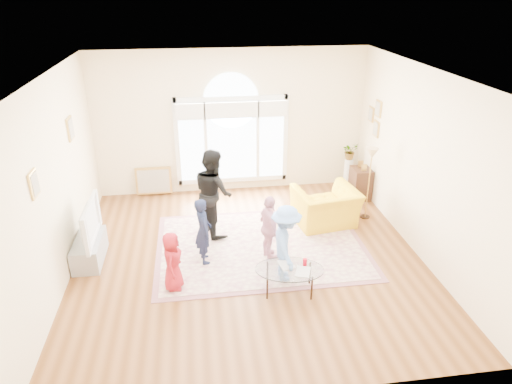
{
  "coord_description": "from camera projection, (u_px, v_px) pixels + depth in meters",
  "views": [
    {
      "loc": [
        -0.83,
        -6.79,
        4.44
      ],
      "look_at": [
        0.17,
        0.3,
        1.13
      ],
      "focal_mm": 32.0,
      "sensor_mm": 36.0,
      "label": 1
    }
  ],
  "objects": [
    {
      "name": "child_blue",
      "position": [
        286.0,
        244.0,
        7.22
      ],
      "size": [
        0.53,
        0.87,
        1.3
      ],
      "primitive_type": "imported",
      "rotation": [
        0.0,
        0.0,
        1.51
      ],
      "color": "#6F9FF1",
      "rests_on": "area_rug"
    },
    {
      "name": "area_rug",
      "position": [
        261.0,
        246.0,
        8.41
      ],
      "size": [
        3.6,
        2.6,
        0.02
      ],
      "primitive_type": "cube",
      "color": "beige",
      "rests_on": "ground"
    },
    {
      "name": "room_shell",
      "position": [
        233.0,
        126.0,
        9.96
      ],
      "size": [
        6.0,
        6.0,
        6.0
      ],
      "color": "beige",
      "rests_on": "ground"
    },
    {
      "name": "plant_pedestal",
      "position": [
        348.0,
        173.0,
        10.72
      ],
      "size": [
        0.2,
        0.2,
        0.7
      ],
      "primitive_type": "cylinder",
      "color": "white",
      "rests_on": "ground"
    },
    {
      "name": "rug_border",
      "position": [
        261.0,
        246.0,
        8.41
      ],
      "size": [
        3.8,
        2.8,
        0.01
      ],
      "primitive_type": "cube",
      "color": "#8D585F",
      "rests_on": "ground"
    },
    {
      "name": "leaning_picture",
      "position": [
        155.0,
        195.0,
        10.45
      ],
      "size": [
        0.8,
        0.14,
        0.62
      ],
      "primitive_type": "cube",
      "rotation": [
        -0.14,
        0.0,
        0.0
      ],
      "color": "tan",
      "rests_on": "ground"
    },
    {
      "name": "ground",
      "position": [
        249.0,
        257.0,
        8.07
      ],
      "size": [
        6.0,
        6.0,
        0.0
      ],
      "primitive_type": "plane",
      "color": "#5D3314",
      "rests_on": "ground"
    },
    {
      "name": "armchair",
      "position": [
        326.0,
        207.0,
        9.03
      ],
      "size": [
        1.32,
        1.19,
        0.76
      ],
      "primitive_type": "imported",
      "rotation": [
        0.0,
        0.0,
        3.3
      ],
      "color": "yellow",
      "rests_on": "ground"
    },
    {
      "name": "child_black",
      "position": [
        213.0,
        192.0,
        8.52
      ],
      "size": [
        0.89,
        0.99,
        1.68
      ],
      "primitive_type": "imported",
      "rotation": [
        0.0,
        0.0,
        1.95
      ],
      "color": "black",
      "rests_on": "area_rug"
    },
    {
      "name": "coffee_table",
      "position": [
        289.0,
        270.0,
        7.03
      ],
      "size": [
        1.16,
        0.85,
        0.54
      ],
      "rotation": [
        0.0,
        0.0,
        -0.17
      ],
      "color": "silver",
      "rests_on": "ground"
    },
    {
      "name": "television",
      "position": [
        85.0,
        222.0,
        7.68
      ],
      "size": [
        0.18,
        1.17,
        0.67
      ],
      "color": "black",
      "rests_on": "tv_console"
    },
    {
      "name": "tv_console",
      "position": [
        90.0,
        250.0,
        7.91
      ],
      "size": [
        0.45,
        1.0,
        0.42
      ],
      "primitive_type": "cube",
      "color": "#909398",
      "rests_on": "ground"
    },
    {
      "name": "child_navy",
      "position": [
        203.0,
        231.0,
        7.71
      ],
      "size": [
        0.35,
        0.47,
        1.18
      ],
      "primitive_type": "imported",
      "rotation": [
        0.0,
        0.0,
        1.73
      ],
      "color": "#161D38",
      "rests_on": "area_rug"
    },
    {
      "name": "child_red",
      "position": [
        172.0,
        261.0,
        7.06
      ],
      "size": [
        0.38,
        0.52,
        0.97
      ],
      "primitive_type": "imported",
      "rotation": [
        0.0,
        0.0,
        1.41
      ],
      "color": "maroon",
      "rests_on": "area_rug"
    },
    {
      "name": "child_pink",
      "position": [
        269.0,
        228.0,
        7.8
      ],
      "size": [
        0.43,
        0.74,
        1.18
      ],
      "primitive_type": "imported",
      "rotation": [
        0.0,
        0.0,
        1.79
      ],
      "color": "#E8A0BA",
      "rests_on": "area_rug"
    },
    {
      "name": "floor_lamp",
      "position": [
        371.0,
        159.0,
        8.92
      ],
      "size": [
        0.26,
        0.26,
        1.51
      ],
      "color": "black",
      "rests_on": "ground"
    },
    {
      "name": "potted_plant",
      "position": [
        350.0,
        151.0,
        10.49
      ],
      "size": [
        0.43,
        0.4,
        0.39
      ],
      "primitive_type": "imported",
      "rotation": [
        0.0,
        0.0,
        0.29
      ],
      "color": "#33722D",
      "rests_on": "plant_pedestal"
    },
    {
      "name": "side_cabinet",
      "position": [
        360.0,
        183.0,
        10.17
      ],
      "size": [
        0.4,
        0.5,
        0.7
      ],
      "primitive_type": "cube",
      "color": "black",
      "rests_on": "ground"
    }
  ]
}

